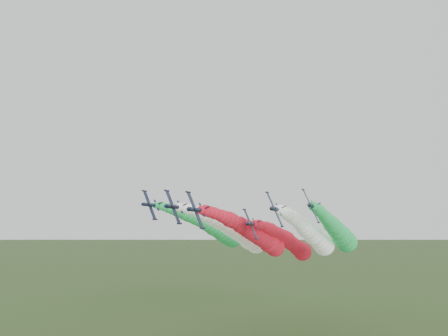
{
  "coord_description": "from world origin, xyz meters",
  "views": [
    {
      "loc": [
        35.81,
        -88.59,
        35.24
      ],
      "look_at": [
        2.0,
        11.82,
        48.91
      ],
      "focal_mm": 35.0,
      "sensor_mm": 36.0,
      "label": 1
    }
  ],
  "objects_px": {
    "jet_inner_left": "(239,233)",
    "jet_outer_left": "(215,229)",
    "jet_inner_right": "(313,235)",
    "jet_trail": "(290,242)",
    "jet_outer_right": "(339,232)",
    "jet_lead": "(257,235)"
  },
  "relations": [
    {
      "from": "jet_outer_left",
      "to": "jet_outer_right",
      "type": "bearing_deg",
      "value": -0.37
    },
    {
      "from": "jet_trail",
      "to": "jet_outer_left",
      "type": "bearing_deg",
      "value": -166.12
    },
    {
      "from": "jet_lead",
      "to": "jet_inner_right",
      "type": "relative_size",
      "value": 0.99
    },
    {
      "from": "jet_inner_left",
      "to": "jet_trail",
      "type": "distance_m",
      "value": 23.44
    },
    {
      "from": "jet_inner_right",
      "to": "jet_outer_right",
      "type": "relative_size",
      "value": 1.0
    },
    {
      "from": "jet_lead",
      "to": "jet_inner_right",
      "type": "distance_m",
      "value": 19.6
    },
    {
      "from": "jet_inner_right",
      "to": "jet_outer_left",
      "type": "xyz_separation_m",
      "value": [
        -35.93,
        7.96,
        1.65
      ]
    },
    {
      "from": "jet_outer_right",
      "to": "jet_lead",
      "type": "bearing_deg",
      "value": -138.67
    },
    {
      "from": "jet_lead",
      "to": "jet_inner_left",
      "type": "height_order",
      "value": "jet_inner_left"
    },
    {
      "from": "jet_inner_left",
      "to": "jet_outer_right",
      "type": "relative_size",
      "value": 1.0
    },
    {
      "from": "jet_outer_left",
      "to": "jet_trail",
      "type": "bearing_deg",
      "value": 13.88
    },
    {
      "from": "jet_outer_right",
      "to": "jet_trail",
      "type": "xyz_separation_m",
      "value": [
        -17.55,
        6.66,
        -3.7
      ]
    },
    {
      "from": "jet_inner_right",
      "to": "jet_outer_right",
      "type": "height_order",
      "value": "jet_outer_right"
    },
    {
      "from": "jet_inner_right",
      "to": "jet_trail",
      "type": "distance_m",
      "value": 17.8
    },
    {
      "from": "jet_outer_right",
      "to": "jet_trail",
      "type": "height_order",
      "value": "jet_outer_right"
    },
    {
      "from": "jet_outer_left",
      "to": "jet_inner_right",
      "type": "bearing_deg",
      "value": -12.5
    },
    {
      "from": "jet_inner_left",
      "to": "jet_outer_left",
      "type": "relative_size",
      "value": 1.0
    },
    {
      "from": "jet_inner_left",
      "to": "jet_inner_right",
      "type": "bearing_deg",
      "value": 11.66
    },
    {
      "from": "jet_lead",
      "to": "jet_trail",
      "type": "relative_size",
      "value": 1.0
    },
    {
      "from": "jet_lead",
      "to": "jet_inner_right",
      "type": "xyz_separation_m",
      "value": [
        15.26,
        12.29,
        -0.01
      ]
    },
    {
      "from": "jet_outer_right",
      "to": "jet_trail",
      "type": "relative_size",
      "value": 1.0
    },
    {
      "from": "jet_inner_left",
      "to": "jet_outer_left",
      "type": "height_order",
      "value": "jet_outer_left"
    }
  ]
}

